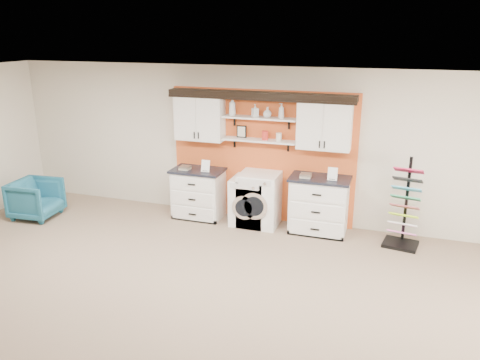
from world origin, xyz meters
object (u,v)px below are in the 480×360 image
(dryer, at_px, (259,199))
(washer, at_px, (250,201))
(base_cabinet_left, at_px, (199,193))
(armchair, at_px, (36,199))
(base_cabinet_right, at_px, (319,205))
(sample_rack, at_px, (403,218))

(dryer, bearing_deg, washer, 180.00)
(washer, bearing_deg, base_cabinet_left, 179.81)
(base_cabinet_left, bearing_deg, washer, -0.19)
(base_cabinet_left, xyz_separation_m, armchair, (-2.90, -0.99, -0.11))
(base_cabinet_left, distance_m, armchair, 3.06)
(base_cabinet_right, xyz_separation_m, sample_rack, (1.39, -0.11, -0.01))
(armchair, bearing_deg, washer, -80.37)
(dryer, bearing_deg, base_cabinet_right, 0.18)
(dryer, relative_size, armchair, 1.22)
(base_cabinet_left, distance_m, dryer, 1.19)
(base_cabinet_right, bearing_deg, armchair, -169.19)
(washer, bearing_deg, base_cabinet_right, 0.15)
(dryer, xyz_separation_m, sample_rack, (2.46, -0.11, -0.00))
(sample_rack, bearing_deg, base_cabinet_right, -175.19)
(washer, height_order, dryer, dryer)
(sample_rack, height_order, armchair, sample_rack)
(dryer, xyz_separation_m, armchair, (-4.09, -0.98, -0.13))
(base_cabinet_left, height_order, washer, base_cabinet_left)
(washer, height_order, sample_rack, sample_rack)
(base_cabinet_left, relative_size, washer, 1.10)
(base_cabinet_left, xyz_separation_m, sample_rack, (3.65, -0.11, 0.02))
(base_cabinet_right, height_order, dryer, base_cabinet_right)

